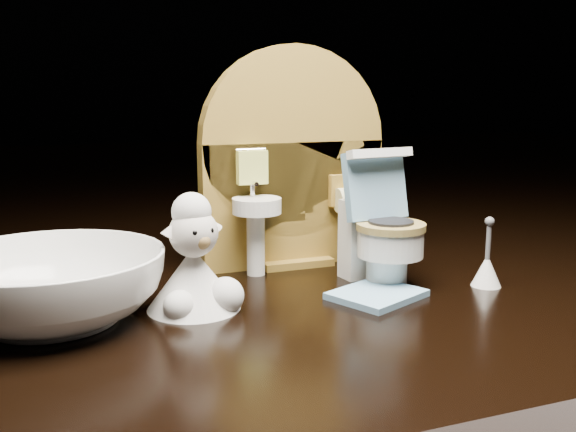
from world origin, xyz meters
name	(u,v)px	position (x,y,z in m)	size (l,w,h in m)	color
backdrop_panel	(292,171)	(0.00, 0.06, 0.07)	(0.13, 0.05, 0.15)	olive
toy_toilet	(380,234)	(0.04, 0.00, 0.03)	(0.05, 0.06, 0.09)	white
bath_mat	(377,294)	(0.02, -0.03, 0.00)	(0.05, 0.04, 0.00)	#6F9EBF
toilet_brush	(487,268)	(0.09, -0.03, 0.01)	(0.02, 0.02, 0.04)	white
plush_lamb	(195,269)	(-0.09, -0.01, 0.02)	(0.05, 0.05, 0.07)	silver
ceramic_bowl	(52,287)	(-0.16, 0.00, 0.02)	(0.12, 0.12, 0.04)	white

